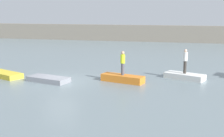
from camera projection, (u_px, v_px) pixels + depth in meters
ground_plane at (60, 81)px, 22.05m from camera, size 120.00×120.00×0.00m
embankment_wall at (131, 33)px, 49.42m from camera, size 80.00×1.20×2.59m
rowboat_yellow at (5, 75)px, 23.31m from camera, size 3.23×2.34×0.38m
rowboat_grey at (48, 79)px, 21.83m from camera, size 3.29×2.03×0.35m
rowboat_orange at (123, 78)px, 21.72m from camera, size 3.22×1.73×0.50m
rowboat_white at (184, 76)px, 22.64m from camera, size 3.10×2.15×0.42m
person_hiviz_shirt at (123, 62)px, 21.49m from camera, size 0.32×0.32×1.69m
person_white_shirt at (185, 60)px, 22.41m from camera, size 0.32×0.32×1.80m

